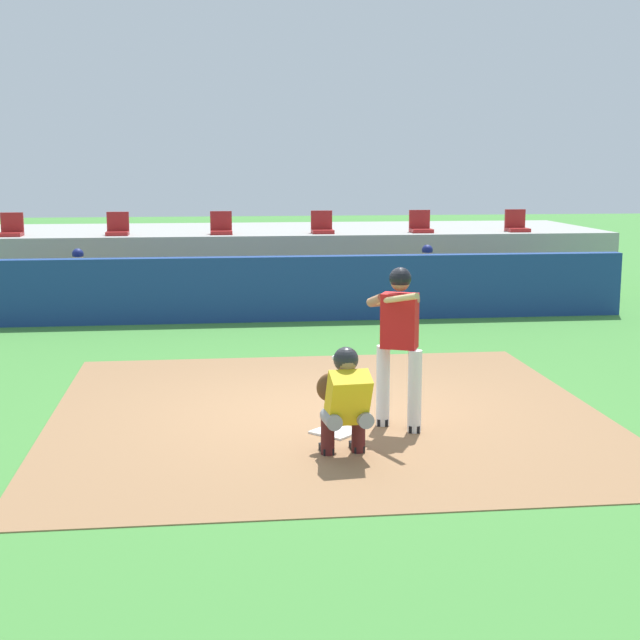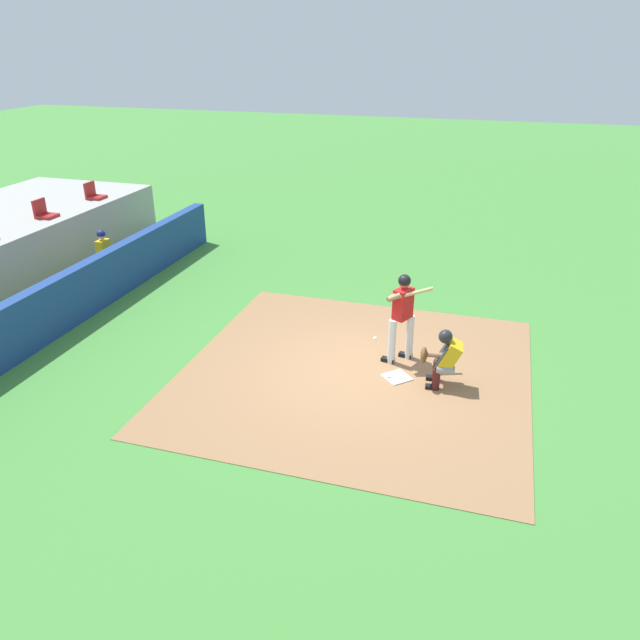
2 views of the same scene
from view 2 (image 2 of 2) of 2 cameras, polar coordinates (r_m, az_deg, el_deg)
ground_plane at (r=11.58m, az=3.33°, el=-4.91°), size 80.00×80.00×0.00m
dirt_infield at (r=11.57m, az=3.33°, el=-4.89°), size 6.40×6.40×0.01m
home_plate at (r=11.44m, az=7.24°, el=-5.36°), size 0.62×0.62×0.02m
batter_at_plate at (r=11.59m, az=7.74°, el=0.69°), size 0.58×0.89×1.80m
catcher_crouched at (r=11.05m, az=11.52°, el=-3.37°), size 0.52×1.64×1.13m
dugout_wall at (r=14.11m, az=-23.18°, el=1.43°), size 13.00×0.30×1.20m
dugout_bench at (r=14.88m, az=-25.93°, el=0.52°), size 11.80×0.44×0.45m
dugout_player_1 at (r=16.74m, az=-19.30°, el=5.91°), size 0.49×0.70×1.30m
stadium_seat_4 at (r=17.97m, az=-24.53°, el=9.20°), size 0.46×0.46×0.48m
stadium_seat_5 at (r=19.60m, az=-20.51°, el=11.04°), size 0.46×0.46×0.48m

